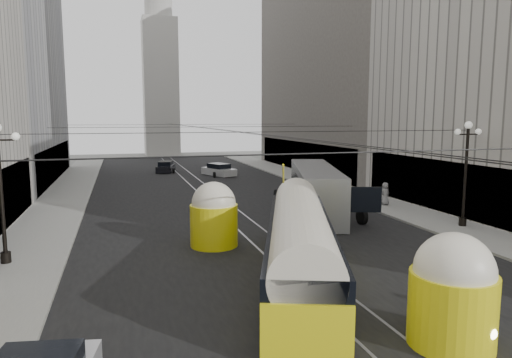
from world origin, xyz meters
TOP-DOWN VIEW (x-y plane):
  - road at (0.00, 32.50)m, footprint 20.00×85.00m
  - sidewalk_left at (-12.00, 36.00)m, footprint 4.00×72.00m
  - sidewalk_right at (12.00, 36.00)m, footprint 4.00×72.00m
  - rail_left at (-0.75, 32.50)m, footprint 0.12×85.00m
  - rail_right at (0.75, 32.50)m, footprint 0.12×85.00m
  - building_right_far at (20.00, 48.00)m, footprint 12.60×32.60m
  - distant_tower at (0.00, 80.00)m, footprint 6.00×6.00m
  - lamppost_left_mid at (-12.60, 18.00)m, footprint 1.86×0.44m
  - lamppost_right_mid at (12.60, 18.00)m, footprint 1.86×0.44m
  - catenary at (0.12, 31.49)m, footprint 25.00×72.00m
  - streetcar at (-0.50, 12.28)m, footprint 7.13×14.98m
  - city_bus at (5.82, 24.91)m, footprint 6.46×13.28m
  - sedan_white_far at (3.59, 47.39)m, footprint 3.59×4.92m
  - sedan_dark_far at (-2.00, 52.90)m, footprint 2.83×4.60m
  - pedestrian_sidewalk_right at (11.75, 25.27)m, footprint 0.92×0.66m

SIDE VIEW (x-z plane):
  - road at x=0.00m, z-range -0.01..0.01m
  - rail_left at x=-0.75m, z-range -0.02..0.02m
  - rail_right at x=0.75m, z-range -0.02..0.02m
  - sidewalk_left at x=-12.00m, z-range 0.00..0.15m
  - sidewalk_right at x=12.00m, z-range 0.00..0.15m
  - sedan_dark_far at x=-2.00m, z-range -0.06..1.29m
  - sedan_white_far at x=3.59m, z-range -0.07..1.37m
  - pedestrian_sidewalk_right at x=11.75m, z-range 0.15..1.87m
  - streetcar at x=-0.50m, z-range -0.04..3.43m
  - city_bus at x=5.82m, z-range 0.16..3.41m
  - lamppost_left_mid at x=-12.60m, z-range 0.56..6.93m
  - lamppost_right_mid at x=12.60m, z-range 0.56..6.93m
  - catenary at x=0.12m, z-range 5.77..6.00m
  - distant_tower at x=0.00m, z-range -0.71..30.65m
  - building_right_far at x=20.00m, z-range 0.01..32.61m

